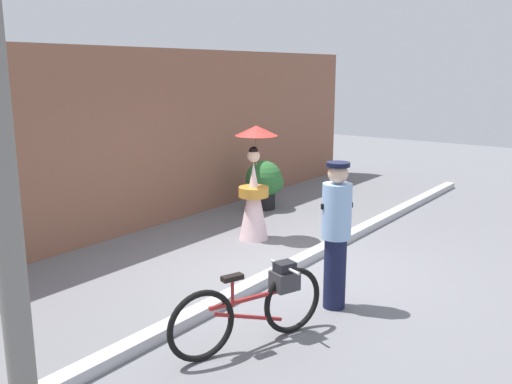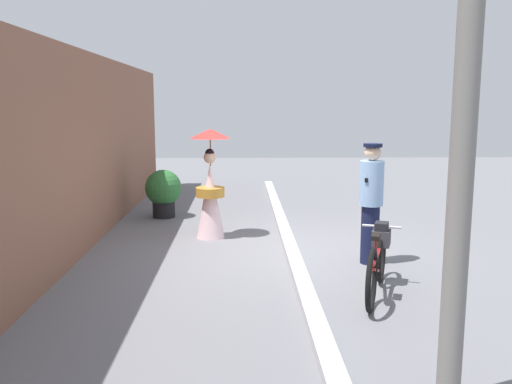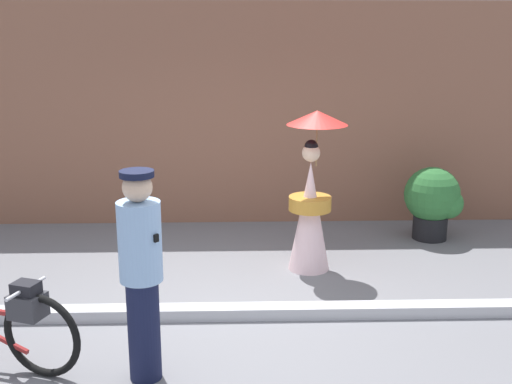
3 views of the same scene
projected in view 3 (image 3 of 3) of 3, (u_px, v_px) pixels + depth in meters
The scene contains 6 objects.
ground_plane at pixel (227, 318), 6.37m from camera, with size 30.00×30.00×0.00m, color slate.
building_wall at pixel (229, 114), 9.23m from camera, with size 14.00×0.40×3.10m, color brown.
sidewalk_curb at pixel (227, 312), 6.36m from camera, with size 14.00×0.20×0.12m, color #B2B2B7.
person_officer at pixel (141, 271), 5.07m from camera, with size 0.34×0.34×1.73m.
person_with_parasol at pixel (311, 196), 7.43m from camera, with size 0.69×0.69×1.87m.
potted_plant_by_door at pixel (434, 200), 8.57m from camera, with size 0.75×0.73×0.97m.
Camera 3 is at (0.11, -5.86, 2.81)m, focal length 45.54 mm.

